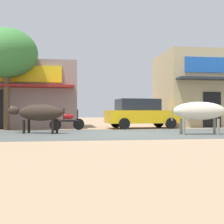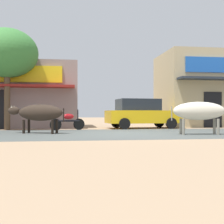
% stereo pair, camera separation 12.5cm
% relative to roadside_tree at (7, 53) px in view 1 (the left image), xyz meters
% --- Properties ---
extents(ground, '(80.00, 80.00, 0.00)m').
position_rel_roadside_tree_xyz_m(ground, '(5.50, -3.46, -3.92)').
color(ground, '#A18364').
extents(asphalt_road, '(72.00, 6.17, 0.00)m').
position_rel_roadside_tree_xyz_m(asphalt_road, '(5.50, -3.46, -3.91)').
color(asphalt_road, '#4B514E').
rests_on(asphalt_road, ground).
extents(storefront_left_cafe, '(8.29, 5.28, 3.81)m').
position_rel_roadside_tree_xyz_m(storefront_left_cafe, '(-0.53, 2.87, -2.01)').
color(storefront_left_cafe, gray).
rests_on(storefront_left_cafe, ground).
extents(storefront_right_club, '(6.58, 5.28, 4.74)m').
position_rel_roadside_tree_xyz_m(storefront_right_club, '(12.48, 2.88, -1.54)').
color(storefront_right_club, tan).
rests_on(storefront_right_club, ground).
extents(roadside_tree, '(3.14, 3.14, 5.20)m').
position_rel_roadside_tree_xyz_m(roadside_tree, '(0.00, 0.00, 0.00)').
color(roadside_tree, brown).
rests_on(roadside_tree, ground).
extents(parked_hatchback_car, '(4.22, 2.22, 1.64)m').
position_rel_roadside_tree_xyz_m(parked_hatchback_car, '(7.18, 0.50, -3.07)').
color(parked_hatchback_car, gold).
rests_on(parked_hatchback_car, ground).
extents(parked_motorcycle, '(1.74, 0.62, 1.04)m').
position_rel_roadside_tree_xyz_m(parked_motorcycle, '(3.10, -0.73, -3.45)').
color(parked_motorcycle, black).
rests_on(parked_motorcycle, ground).
extents(cow_near_brown, '(2.54, 1.40, 1.24)m').
position_rel_roadside_tree_xyz_m(cow_near_brown, '(1.87, -2.96, -3.04)').
color(cow_near_brown, '#31261D').
rests_on(cow_near_brown, ground).
extents(cow_far_dark, '(2.73, 0.86, 1.32)m').
position_rel_roadside_tree_xyz_m(cow_far_dark, '(8.43, -4.54, -2.97)').
color(cow_far_dark, beige).
rests_on(cow_far_dark, ground).
extents(pedestrian_by_shop, '(0.40, 0.61, 1.63)m').
position_rel_roadside_tree_xyz_m(pedestrian_by_shop, '(10.56, 0.91, -2.96)').
color(pedestrian_by_shop, '#262633').
rests_on(pedestrian_by_shop, ground).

